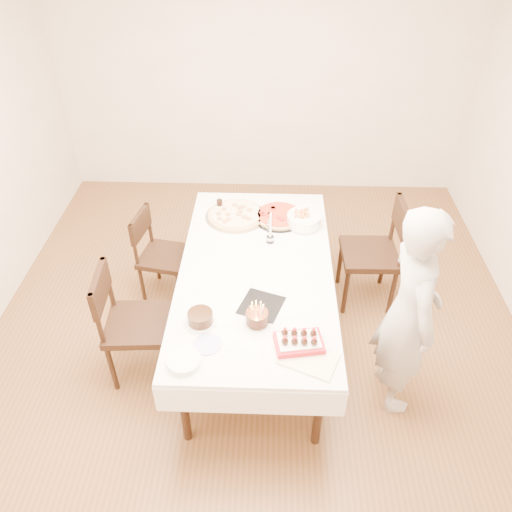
{
  "coord_description": "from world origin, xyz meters",
  "views": [
    {
      "loc": [
        0.1,
        -2.86,
        3.15
      ],
      "look_at": [
        0.0,
        -0.01,
        0.87
      ],
      "focal_mm": 35.0,
      "sensor_mm": 36.0,
      "label": 1
    }
  ],
  "objects_px": {
    "pizza_pepperoni": "(279,216)",
    "layer_cake": "(200,318)",
    "chair_left_savory": "(165,256)",
    "birthday_cake": "(257,314)",
    "taper_candle": "(270,227)",
    "person": "(409,313)",
    "cola_glass": "(220,205)",
    "dining_table": "(256,305)",
    "strawberry_box": "(299,342)",
    "pasta_bowl": "(304,220)",
    "pizza_white": "(236,215)",
    "chair_left_dessert": "(138,324)",
    "chair_right_savory": "(369,254)"
  },
  "relations": [
    {
      "from": "taper_candle",
      "to": "layer_cake",
      "type": "xyz_separation_m",
      "value": [
        -0.45,
        -0.9,
        -0.1
      ]
    },
    {
      "from": "person",
      "to": "birthday_cake",
      "type": "bearing_deg",
      "value": 87.42
    },
    {
      "from": "pizza_white",
      "to": "pasta_bowl",
      "type": "xyz_separation_m",
      "value": [
        0.57,
        -0.1,
        0.03
      ]
    },
    {
      "from": "layer_cake",
      "to": "cola_glass",
      "type": "bearing_deg",
      "value": 89.91
    },
    {
      "from": "chair_left_savory",
      "to": "cola_glass",
      "type": "xyz_separation_m",
      "value": [
        0.47,
        0.28,
        0.37
      ]
    },
    {
      "from": "pizza_pepperoni",
      "to": "strawberry_box",
      "type": "bearing_deg",
      "value": -85.2
    },
    {
      "from": "pizza_white",
      "to": "layer_cake",
      "type": "xyz_separation_m",
      "value": [
        -0.15,
        -1.24,
        0.02
      ]
    },
    {
      "from": "pizza_pepperoni",
      "to": "layer_cake",
      "type": "xyz_separation_m",
      "value": [
        -0.52,
        -1.24,
        0.02
      ]
    },
    {
      "from": "chair_left_dessert",
      "to": "person",
      "type": "relative_size",
      "value": 0.6
    },
    {
      "from": "layer_cake",
      "to": "chair_right_savory",
      "type": "bearing_deg",
      "value": 39.96
    },
    {
      "from": "person",
      "to": "layer_cake",
      "type": "distance_m",
      "value": 1.37
    },
    {
      "from": "pizza_pepperoni",
      "to": "taper_candle",
      "type": "relative_size",
      "value": 1.53
    },
    {
      "from": "chair_right_savory",
      "to": "cola_glass",
      "type": "relative_size",
      "value": 10.58
    },
    {
      "from": "chair_right_savory",
      "to": "person",
      "type": "xyz_separation_m",
      "value": [
        0.07,
        -1.02,
        0.32
      ]
    },
    {
      "from": "chair_right_savory",
      "to": "pizza_white",
      "type": "xyz_separation_m",
      "value": [
        -1.15,
        0.16,
        0.27
      ]
    },
    {
      "from": "pizza_white",
      "to": "layer_cake",
      "type": "height_order",
      "value": "layer_cake"
    },
    {
      "from": "dining_table",
      "to": "chair_right_savory",
      "type": "height_order",
      "value": "chair_right_savory"
    },
    {
      "from": "dining_table",
      "to": "chair_left_dessert",
      "type": "distance_m",
      "value": 0.93
    },
    {
      "from": "birthday_cake",
      "to": "strawberry_box",
      "type": "distance_m",
      "value": 0.33
    },
    {
      "from": "dining_table",
      "to": "person",
      "type": "bearing_deg",
      "value": -25.79
    },
    {
      "from": "pizza_white",
      "to": "pasta_bowl",
      "type": "distance_m",
      "value": 0.58
    },
    {
      "from": "chair_right_savory",
      "to": "strawberry_box",
      "type": "height_order",
      "value": "chair_right_savory"
    },
    {
      "from": "dining_table",
      "to": "pizza_white",
      "type": "bearing_deg",
      "value": 105.87
    },
    {
      "from": "dining_table",
      "to": "taper_candle",
      "type": "height_order",
      "value": "taper_candle"
    },
    {
      "from": "person",
      "to": "pizza_pepperoni",
      "type": "distance_m",
      "value": 1.45
    },
    {
      "from": "layer_cake",
      "to": "strawberry_box",
      "type": "relative_size",
      "value": 0.71
    },
    {
      "from": "dining_table",
      "to": "pizza_pepperoni",
      "type": "xyz_separation_m",
      "value": [
        0.17,
        0.68,
        0.4
      ]
    },
    {
      "from": "chair_left_savory",
      "to": "cola_glass",
      "type": "relative_size",
      "value": 9.06
    },
    {
      "from": "birthday_cake",
      "to": "chair_left_savory",
      "type": "bearing_deg",
      "value": 128.11
    },
    {
      "from": "person",
      "to": "strawberry_box",
      "type": "distance_m",
      "value": 0.77
    },
    {
      "from": "chair_left_savory",
      "to": "birthday_cake",
      "type": "xyz_separation_m",
      "value": [
        0.84,
        -1.07,
        0.41
      ]
    },
    {
      "from": "chair_left_savory",
      "to": "dining_table",
      "type": "bearing_deg",
      "value": 158.09
    },
    {
      "from": "pizza_white",
      "to": "pizza_pepperoni",
      "type": "distance_m",
      "value": 0.37
    },
    {
      "from": "taper_candle",
      "to": "chair_right_savory",
      "type": "bearing_deg",
      "value": 12.45
    },
    {
      "from": "pizza_white",
      "to": "taper_candle",
      "type": "distance_m",
      "value": 0.47
    },
    {
      "from": "chair_right_savory",
      "to": "pizza_pepperoni",
      "type": "bearing_deg",
      "value": 167.58
    },
    {
      "from": "cola_glass",
      "to": "pizza_pepperoni",
      "type": "bearing_deg",
      "value": -12.82
    },
    {
      "from": "pizza_white",
      "to": "taper_candle",
      "type": "xyz_separation_m",
      "value": [
        0.3,
        -0.34,
        0.12
      ]
    },
    {
      "from": "pasta_bowl",
      "to": "strawberry_box",
      "type": "xyz_separation_m",
      "value": [
        -0.09,
        -1.33,
        -0.02
      ]
    },
    {
      "from": "pasta_bowl",
      "to": "birthday_cake",
      "type": "height_order",
      "value": "birthday_cake"
    },
    {
      "from": "taper_candle",
      "to": "strawberry_box",
      "type": "relative_size",
      "value": 0.98
    },
    {
      "from": "chair_left_savory",
      "to": "taper_candle",
      "type": "bearing_deg",
      "value": 179.39
    },
    {
      "from": "pizza_white",
      "to": "birthday_cake",
      "type": "height_order",
      "value": "birthday_cake"
    },
    {
      "from": "pizza_pepperoni",
      "to": "strawberry_box",
      "type": "distance_m",
      "value": 1.43
    },
    {
      "from": "cola_glass",
      "to": "chair_left_savory",
      "type": "bearing_deg",
      "value": -149.66
    },
    {
      "from": "pasta_bowl",
      "to": "strawberry_box",
      "type": "relative_size",
      "value": 0.95
    },
    {
      "from": "taper_candle",
      "to": "cola_glass",
      "type": "bearing_deg",
      "value": 134.07
    },
    {
      "from": "chair_left_dessert",
      "to": "layer_cake",
      "type": "distance_m",
      "value": 0.63
    },
    {
      "from": "dining_table",
      "to": "chair_left_savory",
      "type": "relative_size",
      "value": 2.5
    },
    {
      "from": "chair_right_savory",
      "to": "pasta_bowl",
      "type": "xyz_separation_m",
      "value": [
        -0.57,
        0.06,
        0.3
      ]
    }
  ]
}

